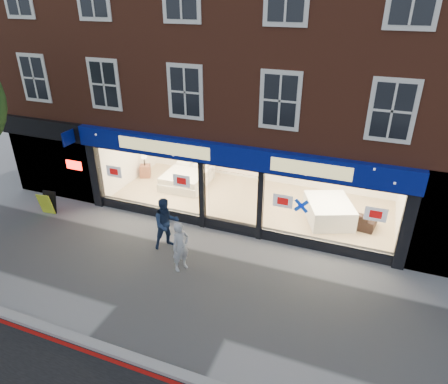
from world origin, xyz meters
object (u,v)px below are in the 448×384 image
Objects in this scene: display_bed at (187,177)px; pedestrian_blue at (166,223)px; pedestrian_grey at (181,247)px; mattress_stack at (329,211)px; sofa at (346,214)px; a_board at (48,203)px.

display_bed is 1.26× the size of pedestrian_blue.
mattress_stack is at bearing -10.39° from pedestrian_grey.
mattress_stack is 1.10× the size of sofa.
sofa is 6.43m from pedestrian_blue.
sofa is at bearing 11.91° from a_board.
display_bed is 1.39× the size of pedestrian_grey.
pedestrian_grey is (2.35, -5.25, 0.36)m from display_bed.
pedestrian_grey is at bearing -89.29° from pedestrian_blue.
mattress_stack is at bearing 12.48° from a_board.
pedestrian_blue is (-5.33, -3.57, 0.48)m from sofa.
pedestrian_blue is (-4.73, -3.50, 0.41)m from mattress_stack.
sofa is 6.25m from pedestrian_grey.
pedestrian_blue is (5.27, -0.33, 0.45)m from a_board.
pedestrian_blue reaches higher than a_board.
mattress_stack is at bearing -10.09° from pedestrian_blue.
display_bed is 0.96× the size of mattress_stack.
pedestrian_grey is at bearing -16.15° from a_board.
pedestrian_grey is (6.24, -1.22, 0.36)m from a_board.
pedestrian_blue is (1.38, -4.36, 0.44)m from display_bed.
display_bed reaches higher than mattress_stack.
display_bed reaches higher than a_board.
pedestrian_blue is (-0.96, 0.89, 0.09)m from pedestrian_grey.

